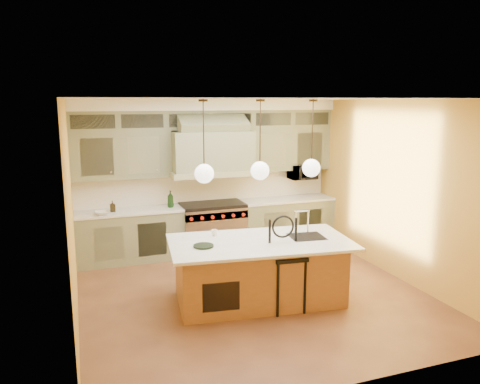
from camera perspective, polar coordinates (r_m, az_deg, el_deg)
name	(u,v)px	position (r m, az deg, el deg)	size (l,w,h in m)	color
floor	(252,294)	(7.26, 1.52, -12.28)	(5.00, 5.00, 0.00)	#56301D
ceiling	(253,99)	(6.66, 1.65, 11.28)	(5.00, 5.00, 0.00)	white
wall_back	(207,175)	(9.15, -4.06, 2.08)	(5.00, 5.00, 0.00)	gold
wall_front	(346,251)	(4.65, 12.81, -7.08)	(5.00, 5.00, 0.00)	gold
wall_left	(71,214)	(6.38, -19.90, -2.52)	(5.00, 5.00, 0.00)	gold
wall_right	(396,190)	(8.04, 18.45, 0.28)	(5.00, 5.00, 0.00)	gold
back_cabinetry	(211,178)	(8.90, -3.59, 1.70)	(5.00, 0.77, 2.90)	gray
range	(213,227)	(9.02, -3.36, -4.32)	(1.20, 0.74, 0.96)	silver
kitchen_island	(259,270)	(6.87, 2.39, -9.44)	(2.71, 1.64, 1.35)	brown
counter_stool	(286,257)	(6.55, 5.67, -7.88)	(0.50, 0.50, 1.31)	black
microwave	(302,172)	(9.62, 7.62, 2.45)	(0.54, 0.37, 0.30)	black
oil_bottle_a	(170,199)	(8.71, -8.48, -0.85)	(0.12, 0.12, 0.31)	black
oil_bottle_b	(113,206)	(8.59, -15.28, -1.68)	(0.09, 0.09, 0.20)	black
fruit_bowl	(102,213)	(8.41, -16.47, -2.48)	(0.25, 0.25, 0.06)	silver
cup	(214,233)	(6.91, -3.16, -5.00)	(0.10, 0.10, 0.09)	white
pendant_left	(204,171)	(6.25, -4.39, 2.51)	(0.26, 0.26, 1.11)	#2D2319
pendant_center	(260,169)	(6.50, 2.44, 2.87)	(0.26, 0.26, 1.11)	#2D2319
pendant_right	(311,166)	(6.83, 8.69, 3.16)	(0.26, 0.26, 1.11)	#2D2319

